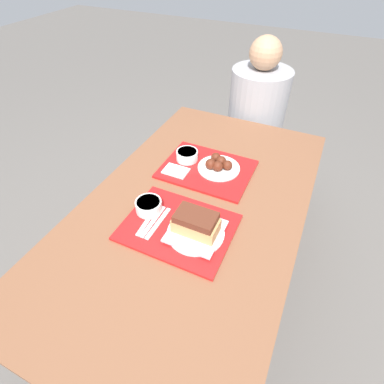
{
  "coord_description": "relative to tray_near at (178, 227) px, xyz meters",
  "views": [
    {
      "loc": [
        0.36,
        -0.8,
        1.6
      ],
      "look_at": [
        -0.02,
        0.02,
        0.77
      ],
      "focal_mm": 28.0,
      "sensor_mm": 36.0,
      "label": 1
    }
  ],
  "objects": [
    {
      "name": "ground_plane",
      "position": [
        0.0,
        0.14,
        -0.74
      ],
      "size": [
        12.0,
        12.0,
        0.0
      ],
      "primitive_type": "plane",
      "color": "#605B56"
    },
    {
      "name": "picnic_table",
      "position": [
        0.0,
        0.14,
        -0.1
      ],
      "size": [
        0.86,
        1.52,
        0.73
      ],
      "color": "brown",
      "rests_on": "ground_plane"
    },
    {
      "name": "picnic_bench_far",
      "position": [
        0.0,
        1.12,
        -0.38
      ],
      "size": [
        0.82,
        0.28,
        0.42
      ],
      "color": "brown",
      "rests_on": "ground_plane"
    },
    {
      "name": "tray_near",
      "position": [
        0.0,
        0.0,
        0.0
      ],
      "size": [
        0.41,
        0.31,
        0.01
      ],
      "color": "red",
      "rests_on": "picnic_table"
    },
    {
      "name": "tray_far",
      "position": [
        -0.04,
        0.37,
        0.0
      ],
      "size": [
        0.41,
        0.31,
        0.01
      ],
      "color": "red",
      "rests_on": "picnic_table"
    },
    {
      "name": "bowl_coleslaw_near",
      "position": [
        -0.14,
        0.03,
        0.03
      ],
      "size": [
        0.1,
        0.1,
        0.05
      ],
      "color": "white",
      "rests_on": "tray_near"
    },
    {
      "name": "brisket_sandwich_plate",
      "position": [
        0.08,
        -0.0,
        0.05
      ],
      "size": [
        0.21,
        0.21,
        0.1
      ],
      "color": "white",
      "rests_on": "tray_near"
    },
    {
      "name": "plastic_fork_near",
      "position": [
        -0.09,
        -0.02,
        0.01
      ],
      "size": [
        0.02,
        0.17,
        0.0
      ],
      "color": "white",
      "rests_on": "tray_near"
    },
    {
      "name": "plastic_knife_near",
      "position": [
        -0.07,
        -0.02,
        0.01
      ],
      "size": [
        0.02,
        0.17,
        0.0
      ],
      "color": "white",
      "rests_on": "tray_near"
    },
    {
      "name": "plastic_spoon_near",
      "position": [
        -0.12,
        -0.02,
        0.01
      ],
      "size": [
        0.03,
        0.17,
        0.0
      ],
      "color": "white",
      "rests_on": "tray_near"
    },
    {
      "name": "bowl_coleslaw_far",
      "position": [
        -0.15,
        0.4,
        0.03
      ],
      "size": [
        0.1,
        0.1,
        0.05
      ],
      "color": "white",
      "rests_on": "tray_far"
    },
    {
      "name": "wings_plate_far",
      "position": [
        0.01,
        0.39,
        0.03
      ],
      "size": [
        0.19,
        0.19,
        0.06
      ],
      "color": "white",
      "rests_on": "tray_far"
    },
    {
      "name": "napkin_far",
      "position": [
        -0.16,
        0.29,
        0.01
      ],
      "size": [
        0.11,
        0.08,
        0.01
      ],
      "color": "white",
      "rests_on": "tray_far"
    },
    {
      "name": "person_seated_across",
      "position": [
        -0.01,
        1.12,
        -0.02
      ],
      "size": [
        0.36,
        0.36,
        0.72
      ],
      "color": "#9E9EA3",
      "rests_on": "picnic_bench_far"
    }
  ]
}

